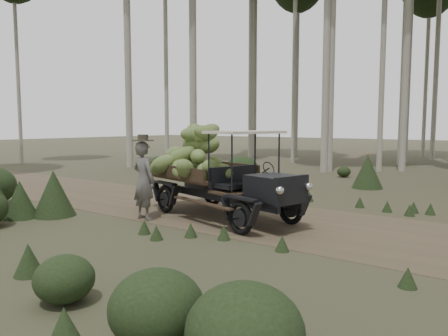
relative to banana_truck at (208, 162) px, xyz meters
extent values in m
plane|color=#473D2B|center=(1.66, 0.48, -1.35)|extent=(120.00, 120.00, 0.00)
cube|color=brown|center=(1.66, 0.48, -1.35)|extent=(70.00, 4.00, 0.01)
cube|color=black|center=(2.16, -0.46, -0.40)|extent=(1.15, 1.11, 0.52)
cube|color=black|center=(2.67, -0.59, -0.40)|extent=(0.33, 0.95, 0.59)
cube|color=black|center=(0.87, -0.12, -0.30)|extent=(0.41, 1.31, 0.52)
cube|color=#38281C|center=(-0.43, 0.21, -0.40)|extent=(3.01, 2.33, 0.08)
cube|color=#38281C|center=(-0.21, 1.04, -0.22)|extent=(2.60, 0.72, 0.31)
cube|color=#38281C|center=(-0.64, -0.62, -0.22)|extent=(2.60, 0.72, 0.31)
cube|color=#38281C|center=(-1.72, 0.54, -0.22)|extent=(0.48, 1.68, 0.31)
cube|color=beige|center=(1.26, -0.23, 0.77)|extent=(1.47, 1.84, 0.06)
cube|color=black|center=(0.63, 0.31, -0.76)|extent=(4.27, 1.18, 0.17)
cube|color=black|center=(0.45, -0.39, -0.76)|extent=(4.27, 1.18, 0.17)
torus|color=black|center=(2.16, 0.33, -0.99)|extent=(0.73, 0.31, 0.72)
torus|color=black|center=(1.78, -1.15, -0.99)|extent=(0.73, 0.31, 0.72)
torus|color=black|center=(-0.70, 1.06, -0.99)|extent=(0.73, 0.31, 0.72)
torus|color=black|center=(-1.08, -0.41, -0.99)|extent=(0.73, 0.31, 0.72)
sphere|color=beige|center=(2.85, -0.19, -0.35)|extent=(0.17, 0.17, 0.17)
sphere|color=beige|center=(2.63, -1.02, -0.35)|extent=(0.17, 0.17, 0.17)
ellipsoid|color=#5C743C|center=(-0.46, 0.89, -0.15)|extent=(0.60, 0.84, 0.65)
ellipsoid|color=#5C743C|center=(-1.31, 0.23, 0.13)|extent=(0.58, 0.75, 0.55)
ellipsoid|color=#5C743C|center=(-0.21, 0.30, 0.41)|extent=(0.78, 0.52, 0.58)
ellipsoid|color=#5C743C|center=(-0.25, 0.30, 0.72)|extent=(0.64, 0.98, 0.69)
ellipsoid|color=#5C743C|center=(0.65, -0.17, -0.18)|extent=(0.77, 0.66, 0.45)
ellipsoid|color=#5C743C|center=(-1.16, 0.73, 0.21)|extent=(0.76, 0.65, 0.49)
ellipsoid|color=#5C743C|center=(-0.61, 0.25, 0.41)|extent=(0.85, 0.82, 0.55)
ellipsoid|color=#5C743C|center=(-0.59, 0.21, 0.73)|extent=(0.95, 0.91, 0.60)
ellipsoid|color=#5C743C|center=(-0.55, -0.43, -0.17)|extent=(0.94, 0.94, 0.67)
ellipsoid|color=#5C743C|center=(-0.14, -0.20, 0.15)|extent=(0.77, 0.76, 0.38)
ellipsoid|color=#5C743C|center=(-0.52, 0.25, 0.45)|extent=(0.89, 0.60, 0.53)
ellipsoid|color=#5C743C|center=(-0.57, 0.14, 0.69)|extent=(0.67, 0.82, 0.39)
ellipsoid|color=#5C743C|center=(0.41, -0.46, -0.20)|extent=(0.82, 0.89, 0.66)
ellipsoid|color=#5C743C|center=(-1.01, 0.54, 0.21)|extent=(0.82, 0.51, 0.63)
ellipsoid|color=#5C743C|center=(-0.86, 0.43, 0.46)|extent=(0.73, 0.53, 0.48)
ellipsoid|color=#5C743C|center=(-0.46, 0.24, 0.71)|extent=(0.77, 0.44, 0.54)
ellipsoid|color=#5C743C|center=(-0.61, -0.02, -0.12)|extent=(0.45, 0.88, 0.51)
ellipsoid|color=#5C743C|center=(-0.62, 0.13, 0.22)|extent=(0.48, 0.81, 0.61)
ellipsoid|color=#5C743C|center=(-0.58, 0.32, 0.49)|extent=(0.78, 0.80, 0.56)
ellipsoid|color=#5C743C|center=(-0.21, 0.14, 0.72)|extent=(0.68, 0.79, 0.57)
ellipsoid|color=#5C743C|center=(0.46, -0.47, -0.10)|extent=(0.73, 0.86, 0.64)
ellipsoid|color=#5C743C|center=(-0.69, -0.22, 0.15)|extent=(0.89, 0.84, 0.67)
ellipsoid|color=#5C743C|center=(-1.02, -0.58, -0.07)|extent=(0.93, 0.74, 0.72)
ellipsoid|color=#5C743C|center=(-0.01, -0.84, -0.09)|extent=(0.65, 0.87, 0.67)
imported|color=#54514D|center=(-0.92, -1.30, -0.40)|extent=(0.74, 0.53, 1.89)
cylinder|color=#373126|center=(-0.92, -1.30, 0.57)|extent=(0.56, 0.56, 0.03)
cylinder|color=#373126|center=(-0.92, -1.30, 0.63)|extent=(0.28, 0.28, 0.15)
cylinder|color=#B2AD9E|center=(-8.91, 15.62, 7.80)|extent=(0.27, 0.27, 18.29)
cylinder|color=#B2AD9E|center=(0.21, 17.25, 7.42)|extent=(0.39, 0.39, 17.54)
cylinder|color=#B2AD9E|center=(-10.45, 9.40, 6.57)|extent=(0.23, 0.23, 15.84)
cylinder|color=#B2AD9E|center=(-17.69, 4.82, 6.24)|extent=(0.21, 0.21, 15.18)
cylinder|color=#B2AD9E|center=(-10.06, 17.87, 8.80)|extent=(0.37, 0.37, 20.31)
cylinder|color=#B2AD9E|center=(-0.12, 19.23, 7.10)|extent=(0.40, 0.40, 16.90)
cylinder|color=#B2AD9E|center=(-7.43, 19.13, 7.28)|extent=(0.22, 0.22, 17.25)
cylinder|color=#B2AD9E|center=(-7.44, 19.19, 6.93)|extent=(0.33, 0.33, 16.55)
cylinder|color=#B2AD9E|center=(-0.14, 24.31, 6.60)|extent=(0.25, 0.25, 15.91)
ellipsoid|color=#233319|center=(3.67, -5.43, -0.94)|extent=(1.00, 1.00, 0.80)
cone|color=#233319|center=(-4.38, 5.35, -0.97)|extent=(0.69, 0.69, 0.76)
cone|color=#233319|center=(-2.83, 3.12, -1.12)|extent=(0.41, 0.41, 0.46)
ellipsoid|color=#233319|center=(1.92, -5.35, -1.03)|extent=(0.77, 0.77, 0.62)
cone|color=#233319|center=(0.57, -5.08, -1.10)|extent=(0.45, 0.45, 0.50)
ellipsoid|color=#233319|center=(4.72, -5.38, -0.90)|extent=(1.09, 1.09, 0.87)
cone|color=#233319|center=(-3.24, 4.03, -0.87)|extent=(0.87, 0.87, 0.97)
cone|color=#233319|center=(-4.31, 4.93, -1.04)|extent=(0.55, 0.55, 0.61)
cone|color=#233319|center=(1.90, 7.21, -1.02)|extent=(0.58, 0.58, 0.65)
cone|color=#233319|center=(-3.83, 4.68, -1.15)|extent=(0.36, 0.36, 0.40)
cone|color=#233319|center=(-3.49, -2.99, -0.88)|extent=(0.84, 0.84, 0.93)
ellipsoid|color=#233319|center=(-2.60, 5.35, -0.81)|extent=(1.33, 1.33, 1.06)
cone|color=#233319|center=(1.70, 7.07, -0.74)|extent=(1.09, 1.09, 1.21)
ellipsoid|color=#233319|center=(-0.22, 9.76, -1.11)|extent=(0.59, 0.59, 0.47)
cone|color=#233319|center=(-3.04, -2.36, -0.77)|extent=(1.04, 1.04, 1.16)
ellipsoid|color=#233319|center=(-7.04, 5.43, -0.90)|extent=(1.10, 1.10, 0.88)
cone|color=#233319|center=(4.12, 3.42, -1.20)|extent=(0.27, 0.27, 0.30)
cone|color=#233319|center=(3.06, -1.66, -1.20)|extent=(0.27, 0.27, 0.30)
cone|color=#233319|center=(0.66, -2.46, -1.20)|extent=(0.27, 0.27, 0.30)
cone|color=#233319|center=(1.73, -1.66, -1.20)|extent=(0.27, 0.27, 0.30)
cone|color=#233319|center=(0.11, -2.28, -1.20)|extent=(0.27, 0.27, 0.30)
cone|color=#233319|center=(4.52, 3.43, -1.20)|extent=(0.27, 0.27, 0.30)
cone|color=#233319|center=(5.34, -2.17, -1.20)|extent=(0.27, 0.27, 0.30)
cone|color=#233319|center=(4.13, 2.95, -1.20)|extent=(0.27, 0.27, 0.30)
cone|color=#233319|center=(1.20, 3.35, -1.20)|extent=(0.27, 0.27, 0.30)
cone|color=#233319|center=(1.07, -1.89, -1.20)|extent=(0.27, 0.27, 0.30)
cone|color=#233319|center=(3.54, 3.11, -1.20)|extent=(0.27, 0.27, 0.30)
cone|color=#233319|center=(-3.15, 3.43, -1.20)|extent=(0.27, 0.27, 0.30)
cone|color=#233319|center=(2.74, 3.30, -1.20)|extent=(0.27, 0.27, 0.30)
camera|label=1|loc=(6.80, -8.50, 0.95)|focal=35.00mm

